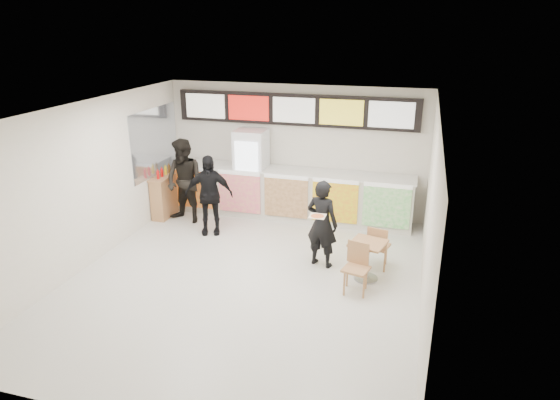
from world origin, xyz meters
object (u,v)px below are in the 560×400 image
at_px(drinks_fridge, 251,173).
at_px(customer_left, 185,181).
at_px(customer_mid, 209,195).
at_px(cafe_table, 367,254).
at_px(service_counter, 290,194).
at_px(condiment_ledge, 165,196).
at_px(customer_main, 322,224).

distance_m(drinks_fridge, customer_left, 1.54).
distance_m(drinks_fridge, customer_mid, 1.44).
distance_m(customer_mid, cafe_table, 3.68).
relative_size(customer_left, customer_mid, 1.10).
bearing_deg(service_counter, cafe_table, -50.39).
relative_size(drinks_fridge, condiment_ledge, 1.73).
xyz_separation_m(drinks_fridge, customer_mid, (-0.49, -1.35, -0.14)).
bearing_deg(condiment_ledge, cafe_table, -20.07).
distance_m(drinks_fridge, condiment_ledge, 2.08).
bearing_deg(customer_left, service_counter, 36.26).
distance_m(customer_left, cafe_table, 4.56).
height_order(service_counter, customer_left, customer_left).
bearing_deg(service_counter, drinks_fridge, 179.01).
bearing_deg(customer_mid, drinks_fridge, 52.43).
bearing_deg(customer_left, condiment_ledge, 178.67).
height_order(customer_left, customer_mid, customer_left).
bearing_deg(cafe_table, customer_main, 173.70).
height_order(customer_main, cafe_table, customer_main).
height_order(drinks_fridge, customer_left, drinks_fridge).
relative_size(customer_left, condiment_ledge, 1.64).
distance_m(customer_main, customer_left, 3.60).
relative_size(service_counter, customer_mid, 3.23).
xyz_separation_m(customer_left, cafe_table, (4.25, -1.60, -0.46)).
bearing_deg(condiment_ledge, drinks_fridge, 20.77).
bearing_deg(drinks_fridge, service_counter, -0.99).
distance_m(service_counter, condiment_ledge, 2.91).
distance_m(service_counter, customer_left, 2.39).
height_order(drinks_fridge, customer_mid, drinks_fridge).
bearing_deg(drinks_fridge, customer_left, -144.69).
bearing_deg(drinks_fridge, customer_main, -45.86).
relative_size(service_counter, customer_left, 2.93).
relative_size(drinks_fridge, customer_left, 1.05).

